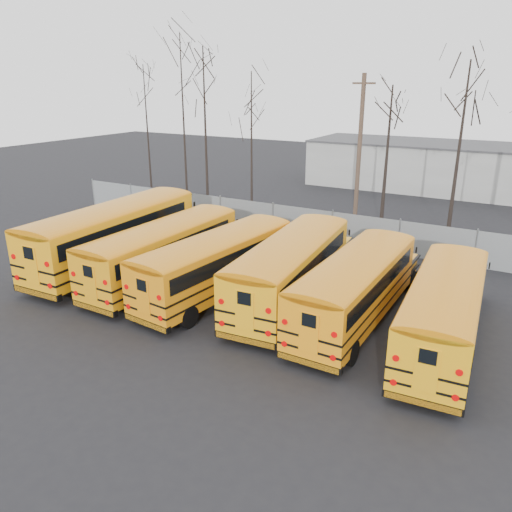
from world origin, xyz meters
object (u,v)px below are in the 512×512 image
Objects in this scene: bus_e at (357,283)px; bus_f at (445,306)px; bus_a at (118,230)px; bus_b at (166,247)px; bus_d at (293,264)px; utility_pole_left at (360,146)px; bus_c at (220,259)px.

bus_e is 3.47m from bus_f.
bus_a reaches higher than bus_b.
bus_b reaches higher than bus_e.
bus_d is 1.06× the size of bus_e.
bus_f is at bearing -47.04° from utility_pole_left.
bus_b is at bearing 176.10° from bus_f.
bus_a reaches higher than bus_f.
bus_e is (6.30, 0.47, -0.02)m from bus_c.
bus_c is at bearing -168.85° from bus_d.
bus_c is 0.96× the size of bus_d.
bus_e is (9.44, 0.40, -0.07)m from bus_b.
utility_pole_left is (0.72, 16.54, 3.34)m from bus_c.
utility_pole_left is at bearing 63.06° from bus_a.
bus_d is at bearing 168.47° from bus_f.
bus_a reaches higher than bus_c.
bus_f is (9.74, 0.03, -0.05)m from bus_c.
bus_e is at bearing 9.85° from bus_c.
bus_e is 1.05× the size of utility_pole_left.
bus_d is at bearing 172.46° from bus_e.
bus_b is 1.05× the size of bus_f.
bus_c is at bearing -6.33° from bus_a.
bus_d is at bearing 21.67° from bus_c.
utility_pole_left is at bearing 94.15° from bus_d.
bus_d is 6.59m from bus_f.
bus_a is 1.12× the size of bus_d.
bus_e is 17.34m from utility_pole_left.
bus_d reaches higher than bus_e.
bus_f is (12.89, -0.04, -0.10)m from bus_b.
bus_f is at bearing 5.78° from bus_c.
bus_d is (6.36, 0.86, 0.02)m from bus_b.
bus_d is 1.07× the size of bus_f.
bus_d is 3.12m from bus_e.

